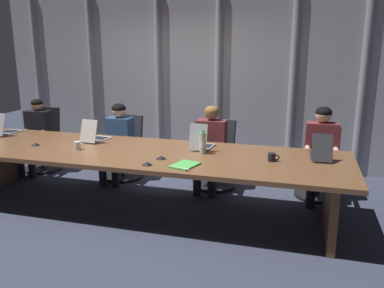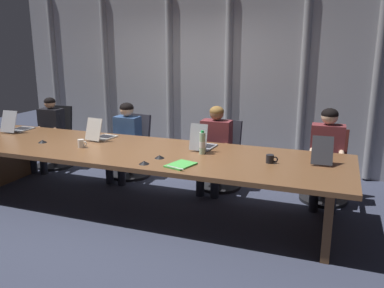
{
  "view_description": "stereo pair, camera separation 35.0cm",
  "coord_description": "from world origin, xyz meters",
  "px_view_note": "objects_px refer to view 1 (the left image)",
  "views": [
    {
      "loc": [
        1.88,
        -4.14,
        1.95
      ],
      "look_at": [
        0.66,
        0.12,
        0.84
      ],
      "focal_mm": 36.97,
      "sensor_mm": 36.0,
      "label": 1
    },
    {
      "loc": [
        2.21,
        -4.03,
        1.95
      ],
      "look_at": [
        0.66,
        0.12,
        0.84
      ],
      "focal_mm": 36.97,
      "sensor_mm": 36.0,
      "label": 2
    }
  ],
  "objects_px": {
    "conference_mic_right_side": "(161,157)",
    "person_left_end": "(36,132)",
    "laptop_left_mid": "(96,136)",
    "office_chair_left_end": "(43,147)",
    "person_center": "(210,143)",
    "coffee_mug_far": "(78,146)",
    "water_bottle_primary": "(203,143)",
    "conference_mic_left_side": "(147,164)",
    "laptop_center": "(202,144)",
    "laptop_right_mid": "(320,153)",
    "coffee_mug_near": "(272,157)",
    "spiral_notepad": "(185,165)",
    "office_chair_center": "(216,162)",
    "person_left_mid": "(117,137)",
    "laptop_left_end": "(5,130)",
    "office_chair_right_mid": "(319,171)",
    "conference_mic_middle": "(35,144)",
    "office_chair_left_mid": "(124,154)",
    "person_right_mid": "(321,148)"
  },
  "relations": [
    {
      "from": "laptop_right_mid",
      "to": "coffee_mug_near",
      "type": "bearing_deg",
      "value": 117.41
    },
    {
      "from": "person_right_mid",
      "to": "office_chair_left_end",
      "type": "bearing_deg",
      "value": -93.16
    },
    {
      "from": "laptop_left_mid",
      "to": "office_chair_left_end",
      "type": "relative_size",
      "value": 0.44
    },
    {
      "from": "person_left_end",
      "to": "conference_mic_left_side",
      "type": "bearing_deg",
      "value": 59.21
    },
    {
      "from": "laptop_center",
      "to": "person_right_mid",
      "type": "distance_m",
      "value": 1.53
    },
    {
      "from": "conference_mic_right_side",
      "to": "person_left_end",
      "type": "bearing_deg",
      "value": 155.01
    },
    {
      "from": "laptop_center",
      "to": "conference_mic_left_side",
      "type": "xyz_separation_m",
      "value": [
        -0.38,
        -0.8,
        -0.05
      ]
    },
    {
      "from": "water_bottle_primary",
      "to": "conference_mic_left_side",
      "type": "xyz_separation_m",
      "value": [
        -0.44,
        -0.59,
        -0.11
      ]
    },
    {
      "from": "laptop_center",
      "to": "office_chair_left_mid",
      "type": "relative_size",
      "value": 0.44
    },
    {
      "from": "coffee_mug_near",
      "to": "spiral_notepad",
      "type": "bearing_deg",
      "value": -153.55
    },
    {
      "from": "office_chair_right_mid",
      "to": "conference_mic_middle",
      "type": "distance_m",
      "value": 3.65
    },
    {
      "from": "person_center",
      "to": "spiral_notepad",
      "type": "relative_size",
      "value": 3.25
    },
    {
      "from": "laptop_center",
      "to": "coffee_mug_far",
      "type": "distance_m",
      "value": 1.48
    },
    {
      "from": "coffee_mug_far",
      "to": "office_chair_left_end",
      "type": "bearing_deg",
      "value": 139.08
    },
    {
      "from": "person_left_end",
      "to": "person_left_mid",
      "type": "xyz_separation_m",
      "value": [
        1.38,
        0.0,
        0.01
      ]
    },
    {
      "from": "laptop_left_mid",
      "to": "coffee_mug_near",
      "type": "xyz_separation_m",
      "value": [
        2.28,
        -0.31,
        -0.01
      ]
    },
    {
      "from": "laptop_left_end",
      "to": "water_bottle_primary",
      "type": "bearing_deg",
      "value": -95.56
    },
    {
      "from": "person_left_end",
      "to": "conference_mic_right_side",
      "type": "xyz_separation_m",
      "value": [
        2.49,
        -1.16,
        0.11
      ]
    },
    {
      "from": "office_chair_left_mid",
      "to": "office_chair_center",
      "type": "relative_size",
      "value": 1.0
    },
    {
      "from": "conference_mic_middle",
      "to": "spiral_notepad",
      "type": "relative_size",
      "value": 0.31
    },
    {
      "from": "office_chair_left_end",
      "to": "conference_mic_middle",
      "type": "xyz_separation_m",
      "value": [
        0.81,
        -1.2,
        0.39
      ]
    },
    {
      "from": "laptop_left_mid",
      "to": "office_chair_center",
      "type": "distance_m",
      "value": 1.69
    },
    {
      "from": "conference_mic_left_side",
      "to": "office_chair_center",
      "type": "bearing_deg",
      "value": 76.42
    },
    {
      "from": "laptop_right_mid",
      "to": "coffee_mug_far",
      "type": "bearing_deg",
      "value": 96.42
    },
    {
      "from": "laptop_right_mid",
      "to": "person_left_end",
      "type": "relative_size",
      "value": 0.44
    },
    {
      "from": "office_chair_left_mid",
      "to": "coffee_mug_far",
      "type": "relative_size",
      "value": 7.51
    },
    {
      "from": "laptop_right_mid",
      "to": "coffee_mug_near",
      "type": "height_order",
      "value": "laptop_right_mid"
    },
    {
      "from": "office_chair_left_end",
      "to": "office_chair_left_mid",
      "type": "distance_m",
      "value": 1.42
    },
    {
      "from": "office_chair_left_end",
      "to": "spiral_notepad",
      "type": "bearing_deg",
      "value": 58.35
    },
    {
      "from": "office_chair_left_end",
      "to": "coffee_mug_far",
      "type": "bearing_deg",
      "value": 45.39
    },
    {
      "from": "person_left_mid",
      "to": "person_center",
      "type": "relative_size",
      "value": 0.98
    },
    {
      "from": "laptop_left_end",
      "to": "conference_mic_right_side",
      "type": "bearing_deg",
      "value": -103.62
    },
    {
      "from": "laptop_left_end",
      "to": "person_left_end",
      "type": "bearing_deg",
      "value": -4.96
    },
    {
      "from": "laptop_center",
      "to": "person_left_mid",
      "type": "distance_m",
      "value": 1.57
    },
    {
      "from": "office_chair_right_mid",
      "to": "coffee_mug_near",
      "type": "bearing_deg",
      "value": -19.86
    },
    {
      "from": "office_chair_left_mid",
      "to": "coffee_mug_near",
      "type": "distance_m",
      "value": 2.54
    },
    {
      "from": "office_chair_left_end",
      "to": "office_chair_left_mid",
      "type": "height_order",
      "value": "office_chair_left_end"
    },
    {
      "from": "office_chair_left_mid",
      "to": "office_chair_left_end",
      "type": "bearing_deg",
      "value": -81.29
    },
    {
      "from": "laptop_center",
      "to": "coffee_mug_far",
      "type": "bearing_deg",
      "value": 111.9
    },
    {
      "from": "person_left_end",
      "to": "coffee_mug_near",
      "type": "xyz_separation_m",
      "value": [
        3.67,
        -0.92,
        0.14
      ]
    },
    {
      "from": "laptop_center",
      "to": "person_center",
      "type": "relative_size",
      "value": 0.36
    },
    {
      "from": "office_chair_left_mid",
      "to": "person_right_mid",
      "type": "bearing_deg",
      "value": 95.84
    },
    {
      "from": "person_center",
      "to": "coffee_mug_far",
      "type": "distance_m",
      "value": 1.74
    },
    {
      "from": "person_left_end",
      "to": "person_left_mid",
      "type": "bearing_deg",
      "value": 89.51
    },
    {
      "from": "office_chair_left_mid",
      "to": "office_chair_right_mid",
      "type": "height_order",
      "value": "office_chair_left_mid"
    },
    {
      "from": "office_chair_center",
      "to": "laptop_right_mid",
      "type": "bearing_deg",
      "value": 68.11
    },
    {
      "from": "water_bottle_primary",
      "to": "spiral_notepad",
      "type": "bearing_deg",
      "value": -96.75
    },
    {
      "from": "office_chair_center",
      "to": "conference_mic_right_side",
      "type": "relative_size",
      "value": 8.41
    },
    {
      "from": "laptop_left_end",
      "to": "laptop_left_mid",
      "type": "relative_size",
      "value": 1.03
    },
    {
      "from": "coffee_mug_near",
      "to": "water_bottle_primary",
      "type": "bearing_deg",
      "value": 173.67
    }
  ]
}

